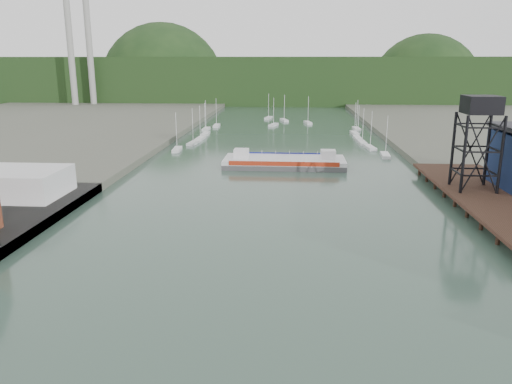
# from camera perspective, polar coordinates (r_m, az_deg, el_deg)

# --- Properties ---
(white_shed) EXTENTS (18.00, 12.00, 4.50)m
(white_shed) POSITION_cam_1_polar(r_m,az_deg,el_deg) (93.77, -26.36, 0.95)
(white_shed) COLOR silver
(white_shed) RESTS_ON west_quay
(lift_tower) EXTENTS (6.50, 6.50, 16.00)m
(lift_tower) POSITION_cam_1_polar(r_m,az_deg,el_deg) (92.65, 24.31, 8.46)
(lift_tower) COLOR black
(lift_tower) RESTS_ON east_pier
(marina_sailboats) EXTENTS (57.71, 92.65, 0.90)m
(marina_sailboats) POSITION_cam_1_polar(r_m,az_deg,el_deg) (168.73, 2.87, 6.75)
(marina_sailboats) COLOR silver
(marina_sailboats) RESTS_ON ground
(smokestacks) EXTENTS (11.20, 8.20, 60.00)m
(smokestacks) POSITION_cam_1_polar(r_m,az_deg,el_deg) (283.06, -19.47, 15.19)
(smokestacks) COLOR #999894
(smokestacks) RESTS_ON ground
(distant_hills) EXTENTS (500.00, 120.00, 80.00)m
(distant_hills) POSITION_cam_1_polar(r_m,az_deg,el_deg) (330.31, 2.74, 12.40)
(distant_hills) COLOR black
(distant_hills) RESTS_ON ground
(chain_ferry) EXTENTS (27.92, 11.65, 4.00)m
(chain_ferry) POSITION_cam_1_polar(r_m,az_deg,el_deg) (115.83, 3.25, 3.48)
(chain_ferry) COLOR #47474A
(chain_ferry) RESTS_ON ground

